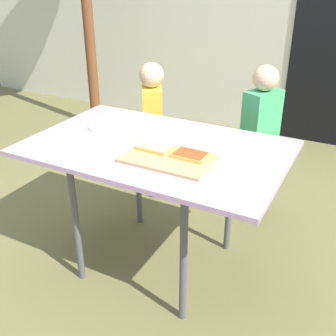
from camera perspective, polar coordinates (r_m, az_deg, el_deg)
ground_plane at (r=2.56m, az=-1.44°, el=-12.97°), size 16.00×16.00×0.00m
house_wall_back at (r=4.35m, az=15.74°, el=21.11°), size 8.00×0.20×2.56m
dining_table at (r=2.17m, az=-1.65°, el=1.70°), size 1.36×0.86×0.78m
cutting_board at (r=1.98m, az=0.11°, el=1.31°), size 0.44×0.28×0.01m
pizza_slice_far_right at (r=1.98m, az=3.16°, el=1.83°), size 0.17×0.12×0.02m
pizza_slice_far_left at (r=2.07m, az=-1.78°, el=2.94°), size 0.17×0.12×0.02m
plate_white_left at (r=2.42m, az=-8.82°, el=5.75°), size 0.19×0.19×0.01m
child_left at (r=3.04m, az=-2.20°, el=6.60°), size 0.24×0.28×1.02m
child_right at (r=2.76m, az=12.70°, el=4.42°), size 0.23×0.28×1.08m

